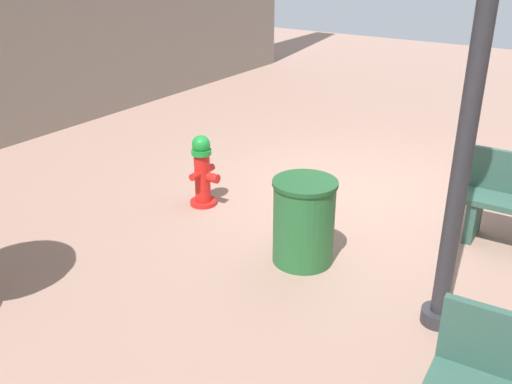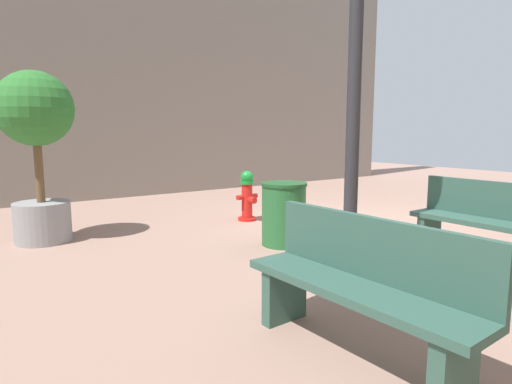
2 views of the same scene
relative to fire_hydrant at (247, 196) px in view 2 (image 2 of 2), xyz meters
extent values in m
plane|color=#9E7A6B|center=(-1.46, -1.34, -0.43)|extent=(23.40, 23.40, 0.00)
cylinder|color=red|center=(0.01, 0.00, -0.41)|extent=(0.32, 0.32, 0.05)
cylinder|color=red|center=(0.01, 0.00, -0.09)|extent=(0.19, 0.19, 0.59)
cylinder|color=#198C33|center=(0.01, 0.00, 0.24)|extent=(0.23, 0.23, 0.06)
sphere|color=#198C33|center=(0.01, 0.00, 0.32)|extent=(0.21, 0.21, 0.21)
cylinder|color=red|center=(0.01, -0.14, -0.02)|extent=(0.09, 0.13, 0.08)
cylinder|color=red|center=(0.00, 0.14, -0.02)|extent=(0.09, 0.13, 0.08)
cylinder|color=red|center=(-0.15, -0.01, -0.06)|extent=(0.14, 0.11, 0.11)
cube|color=#33594C|center=(-2.89, -0.94, -0.21)|extent=(0.11, 0.40, 0.45)
cube|color=#33594C|center=(-3.50, -0.95, 0.05)|extent=(1.54, 0.47, 0.06)
cube|color=#33594C|center=(-3.49, -1.14, 0.30)|extent=(1.53, 0.09, 0.44)
cube|color=#33594C|center=(-4.90, 1.87, -0.21)|extent=(0.12, 0.40, 0.45)
cube|color=#33594C|center=(-3.49, 1.94, -0.21)|extent=(0.12, 0.40, 0.45)
cube|color=#33594C|center=(-4.19, 1.91, 0.05)|extent=(1.79, 0.53, 0.06)
cube|color=#33594C|center=(-4.19, 1.72, 0.30)|extent=(1.77, 0.15, 0.44)
cylinder|color=gray|center=(0.42, 3.15, -0.15)|extent=(0.74, 0.74, 0.56)
cylinder|color=brown|center=(0.42, 3.15, 0.62)|extent=(0.11, 0.11, 0.97)
sphere|color=#2D722D|center=(0.42, 3.15, 1.41)|extent=(1.01, 1.01, 1.01)
cylinder|color=#2D2D33|center=(-3.05, 0.73, -0.37)|extent=(0.28, 0.28, 0.12)
cylinder|color=#2D2D33|center=(-3.05, 0.73, 1.63)|extent=(0.14, 0.14, 3.89)
cylinder|color=#266633|center=(-1.62, 0.48, -0.03)|extent=(0.59, 0.59, 0.81)
cylinder|color=#1E5128|center=(-1.62, 0.48, 0.40)|extent=(0.62, 0.62, 0.04)
camera|label=1|loc=(-3.95, 4.81, 2.49)|focal=40.02mm
camera|label=2|loc=(-6.09, 4.02, 1.10)|focal=30.03mm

